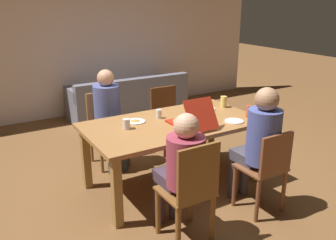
% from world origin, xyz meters
% --- Properties ---
extents(ground_plane, '(20.00, 20.00, 0.00)m').
position_xyz_m(ground_plane, '(0.00, 0.00, 0.00)').
color(ground_plane, brown).
extents(back_wall, '(7.44, 0.12, 2.61)m').
position_xyz_m(back_wall, '(0.00, 3.22, 1.31)').
color(back_wall, silver).
rests_on(back_wall, ground).
extents(dining_table, '(1.91, 1.05, 0.76)m').
position_xyz_m(dining_table, '(0.00, 0.00, 0.66)').
color(dining_table, '#A06C3A').
rests_on(dining_table, ground).
extents(chair_0, '(0.42, 0.43, 0.91)m').
position_xyz_m(chair_0, '(-0.41, 0.96, 0.50)').
color(chair_0, olive).
rests_on(chair_0, ground).
extents(person_0, '(0.33, 0.48, 1.23)m').
position_xyz_m(person_0, '(-0.41, 0.82, 0.72)').
color(person_0, '#394345').
rests_on(person_0, ground).
extents(chair_1, '(0.42, 0.40, 0.95)m').
position_xyz_m(chair_1, '(-0.41, -0.96, 0.50)').
color(chair_1, brown).
rests_on(chair_1, ground).
extents(person_1, '(0.33, 0.52, 1.16)m').
position_xyz_m(person_1, '(-0.41, -0.82, 0.69)').
color(person_1, '#403242').
rests_on(person_1, ground).
extents(chair_2, '(0.41, 0.38, 0.87)m').
position_xyz_m(chair_2, '(0.48, -0.96, 0.49)').
color(chair_2, brown).
rests_on(chair_2, ground).
extents(person_2, '(0.32, 0.51, 1.27)m').
position_xyz_m(person_2, '(0.48, -0.83, 0.74)').
color(person_2, '#43404B').
rests_on(person_2, ground).
extents(chair_3, '(0.41, 0.39, 0.88)m').
position_xyz_m(chair_3, '(0.48, 0.93, 0.50)').
color(chair_3, '#5E3217').
rests_on(chair_3, ground).
extents(pizza_box_0, '(0.34, 0.52, 0.32)m').
position_xyz_m(pizza_box_0, '(0.10, -0.17, 0.80)').
color(pizza_box_0, '#B42513').
rests_on(pizza_box_0, dining_table).
extents(plate_0, '(0.22, 0.22, 0.03)m').
position_xyz_m(plate_0, '(-0.35, 0.21, 0.76)').
color(plate_0, white).
rests_on(plate_0, dining_table).
extents(plate_1, '(0.21, 0.21, 0.01)m').
position_xyz_m(plate_1, '(0.59, -0.33, 0.76)').
color(plate_1, white).
rests_on(plate_1, dining_table).
extents(plate_2, '(0.22, 0.22, 0.03)m').
position_xyz_m(plate_2, '(0.60, 0.20, 0.77)').
color(plate_2, white).
rests_on(plate_2, dining_table).
extents(drinking_glass_0, '(0.07, 0.07, 0.14)m').
position_xyz_m(drinking_glass_0, '(0.82, -0.30, 0.83)').
color(drinking_glass_0, '#B75333').
rests_on(drinking_glass_0, dining_table).
extents(drinking_glass_1, '(0.08, 0.08, 0.11)m').
position_xyz_m(drinking_glass_1, '(-0.52, 0.06, 0.81)').
color(drinking_glass_1, silver).
rests_on(drinking_glass_1, dining_table).
extents(drinking_glass_2, '(0.06, 0.06, 0.10)m').
position_xyz_m(drinking_glass_2, '(-0.06, 0.19, 0.81)').
color(drinking_glass_2, silver).
rests_on(drinking_glass_2, dining_table).
extents(drinking_glass_3, '(0.08, 0.08, 0.14)m').
position_xyz_m(drinking_glass_3, '(0.83, 0.16, 0.82)').
color(drinking_glass_3, '#E6C761').
rests_on(drinking_glass_3, dining_table).
extents(couch, '(2.11, 0.76, 0.74)m').
position_xyz_m(couch, '(0.65, 2.57, 0.28)').
color(couch, slate).
rests_on(couch, ground).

